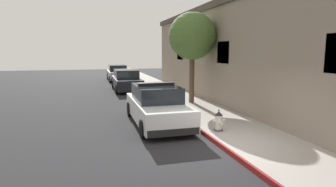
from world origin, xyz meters
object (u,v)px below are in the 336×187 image
(parked_car_dark_far, at_px, (117,73))
(fire_hydrant, at_px, (219,121))
(police_cruiser, at_px, (157,106))
(parked_car_silver_ahead, at_px, (126,81))
(street_tree, at_px, (192,37))

(parked_car_dark_far, bearing_deg, fire_hydrant, -85.21)
(police_cruiser, height_order, parked_car_silver_ahead, police_cruiser)
(police_cruiser, relative_size, parked_car_dark_far, 1.00)
(parked_car_silver_ahead, distance_m, street_tree, 7.92)
(parked_car_silver_ahead, bearing_deg, police_cruiser, -90.18)
(parked_car_silver_ahead, bearing_deg, fire_hydrant, -82.11)
(police_cruiser, xyz_separation_m, parked_car_silver_ahead, (0.03, 10.27, -0.00))
(street_tree, bearing_deg, fire_hydrant, -100.34)
(police_cruiser, bearing_deg, parked_car_dark_far, 89.79)
(parked_car_dark_far, xyz_separation_m, fire_hydrant, (1.68, -20.02, -0.24))
(parked_car_dark_far, relative_size, street_tree, 1.00)
(police_cruiser, xyz_separation_m, parked_car_dark_far, (0.07, 17.94, -0.00))
(fire_hydrant, relative_size, street_tree, 0.16)
(police_cruiser, distance_m, parked_car_silver_ahead, 10.27)
(police_cruiser, relative_size, street_tree, 1.00)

